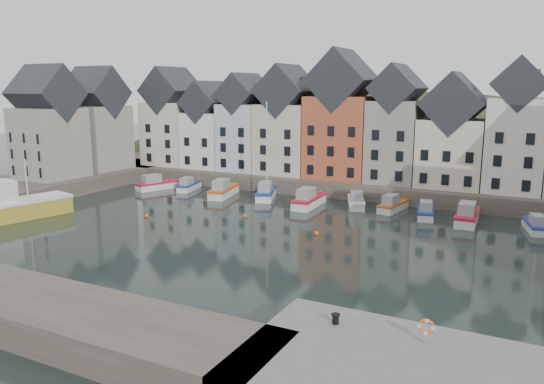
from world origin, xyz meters
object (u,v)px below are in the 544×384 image
Objects in this scene: boat_d at (266,192)px; life_ring_post at (426,327)px; large_vessel at (3,207)px; boat_a at (156,184)px; mooring_bollard at (336,318)px.

boat_d is 45.26m from life_ring_post.
large_vessel is (-19.99, -23.98, 0.80)m from boat_d.
large_vessel is (-2.88, -22.43, 0.91)m from boat_a.
large_vessel is 24.78× the size of mooring_bollard.
boat_d reaches higher than mooring_bollard.
large_vessel is at bearing 164.93° from mooring_bollard.
large_vessel is 10.67× the size of life_ring_post.
large_vessel is 44.59m from mooring_bollard.
mooring_bollard is at bearing -19.23° from boat_a.
mooring_bollard is (23.07, -35.57, 1.47)m from boat_d.
large_vessel reaches higher than life_ring_post.
life_ring_post is (44.94, -34.08, 2.14)m from boat_a.
mooring_bollard is (40.17, -34.02, 1.58)m from boat_a.
mooring_bollard is (43.05, -11.59, 0.67)m from large_vessel.
mooring_bollard reaches higher than boat_a.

